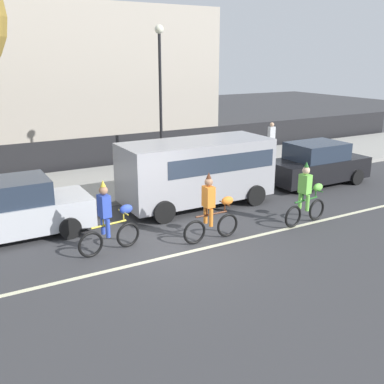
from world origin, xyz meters
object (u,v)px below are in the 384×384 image
at_px(parade_cyclist_lime, 307,197).
at_px(parked_car_black, 317,164).
at_px(parked_car_silver, 13,210).
at_px(parade_cyclist_orange, 212,211).
at_px(street_lamp_post, 160,77).
at_px(parade_cyclist_cobalt, 109,221).
at_px(parked_van_grey, 198,168).
at_px(pedestrian_onlooker, 271,138).

distance_m(parade_cyclist_lime, parked_car_black, 4.63).
bearing_deg(parade_cyclist_lime, parked_car_silver, 157.46).
bearing_deg(parade_cyclist_orange, street_lamp_post, 74.17).
height_order(parade_cyclist_cobalt, parade_cyclist_lime, same).
height_order(parade_cyclist_cobalt, street_lamp_post, street_lamp_post).
height_order(parade_cyclist_lime, parked_van_grey, parked_van_grey).
distance_m(parade_cyclist_orange, street_lamp_post, 8.39).
height_order(parade_cyclist_cobalt, parked_van_grey, parked_van_grey).
distance_m(parade_cyclist_cobalt, parade_cyclist_orange, 2.72).
height_order(parade_cyclist_lime, parked_car_black, parade_cyclist_lime).
height_order(parade_cyclist_orange, pedestrian_onlooker, parade_cyclist_orange).
xyz_separation_m(parade_cyclist_cobalt, parked_van_grey, (3.87, 2.19, 0.44)).
distance_m(parked_van_grey, pedestrian_onlooker, 7.98).
xyz_separation_m(parade_cyclist_lime, parked_car_silver, (-7.70, 3.19, -0.06)).
height_order(parked_van_grey, parked_car_black, parked_van_grey).
xyz_separation_m(parked_van_grey, parked_car_silver, (-5.83, 0.06, -0.50)).
relative_size(parade_cyclist_orange, pedestrian_onlooker, 1.19).
distance_m(parked_van_grey, parked_car_silver, 5.86).
xyz_separation_m(parade_cyclist_lime, parked_van_grey, (-1.86, 3.13, 0.44)).
bearing_deg(parked_van_grey, parked_car_silver, 179.41).
distance_m(parked_car_black, street_lamp_post, 7.21).
xyz_separation_m(parade_cyclist_lime, parked_car_black, (3.45, 3.09, -0.06)).
relative_size(street_lamp_post, pedestrian_onlooker, 3.62).
bearing_deg(parade_cyclist_cobalt, parked_van_grey, 29.49).
relative_size(parade_cyclist_orange, parade_cyclist_lime, 1.00).
height_order(parade_cyclist_cobalt, parked_car_silver, parade_cyclist_cobalt).
bearing_deg(parked_car_silver, parade_cyclist_orange, -32.03).
bearing_deg(parade_cyclist_lime, parade_cyclist_cobalt, 170.67).
bearing_deg(parade_cyclist_lime, parade_cyclist_orange, 174.25).
xyz_separation_m(parade_cyclist_orange, parked_car_silver, (-4.61, 2.88, -0.06)).
bearing_deg(parked_van_grey, parked_car_black, -0.46).
relative_size(parade_cyclist_cobalt, parade_cyclist_orange, 1.00).
relative_size(parked_car_silver, pedestrian_onlooker, 2.53).
height_order(street_lamp_post, pedestrian_onlooker, street_lamp_post).
bearing_deg(street_lamp_post, parked_car_silver, -145.64).
distance_m(parade_cyclist_orange, pedestrian_onlooker, 10.69).
distance_m(parked_car_silver, street_lamp_post, 8.76).
xyz_separation_m(street_lamp_post, pedestrian_onlooker, (5.76, -0.26, -2.97)).
bearing_deg(street_lamp_post, parked_van_grey, -100.89).
bearing_deg(pedestrian_onlooker, parade_cyclist_orange, -137.50).
bearing_deg(street_lamp_post, parked_car_black, -46.79).
bearing_deg(parade_cyclist_orange, parked_van_grey, 66.53).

